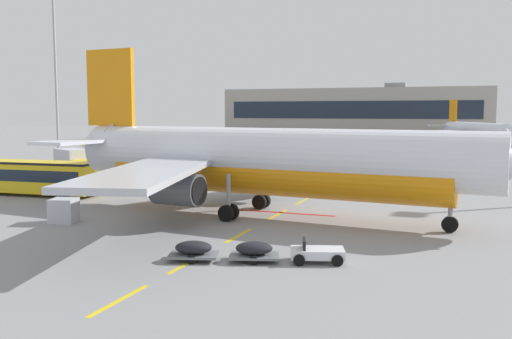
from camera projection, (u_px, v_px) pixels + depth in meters
name	position (u px, v px, depth m)	size (l,w,h in m)	color
apron_paint_markings	(329.00, 187.00, 54.76)	(8.00, 94.47, 0.01)	yellow
airliner_foreground	(264.00, 160.00, 39.09)	(34.82, 34.50, 12.20)	silver
airliner_mid_left	(474.00, 131.00, 115.67)	(26.02, 27.32, 9.93)	silver
apron_shuttle_bus	(33.00, 175.00, 49.07)	(12.19, 3.67, 3.00)	yellow
fuel_service_truck	(75.00, 163.00, 61.96)	(7.28, 5.51, 3.14)	black
baggage_train	(255.00, 251.00, 27.52)	(8.63, 4.06, 1.14)	silver
uld_cargo_container	(64.00, 211.00, 37.09)	(1.97, 1.94, 1.60)	#B7BCC6
apron_light_mast_near	(55.00, 47.00, 79.11)	(1.80, 1.80, 26.37)	slate
terminal_satellite	(356.00, 112.00, 171.01)	(78.07, 21.63, 15.58)	#9E998E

